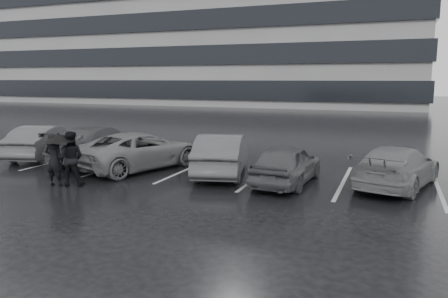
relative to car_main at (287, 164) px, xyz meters
name	(u,v)px	position (x,y,z in m)	size (l,w,h in m)	color
ground	(217,191)	(-1.73, -1.58, -0.64)	(160.00, 160.00, 0.00)	black
office_building	(202,1)	(-23.73, 46.42, 13.70)	(61.00, 26.00, 29.00)	gray
car_main	(287,164)	(0.00, 0.00, 0.00)	(1.52, 3.78, 1.29)	black
car_west_a	(222,154)	(-2.44, 0.56, 0.07)	(1.51, 4.34, 1.43)	#2E2E30
car_west_b	(140,150)	(-5.62, 0.38, 0.04)	(2.27, 4.92, 1.37)	#4C4C4E
car_west_c	(100,143)	(-8.05, 1.19, 0.07)	(2.00, 4.93, 1.43)	black
car_west_d	(44,142)	(-10.59, 0.83, 0.05)	(1.47, 4.20, 1.39)	#2E2E30
car_east	(397,167)	(3.25, 0.87, -0.01)	(1.78, 4.37, 1.27)	#4C4C4E
pedestrian_left	(54,160)	(-6.69, -2.85, 0.18)	(0.60, 0.39, 1.64)	black
pedestrian_right	(70,158)	(-6.25, -2.63, 0.21)	(0.83, 0.65, 1.71)	black
umbrella	(58,137)	(-6.50, -2.82, 0.89)	(0.99, 0.99, 1.68)	black
stall_stripes	(223,172)	(-2.53, 0.92, -0.64)	(19.72, 5.00, 0.00)	#A8A8AA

